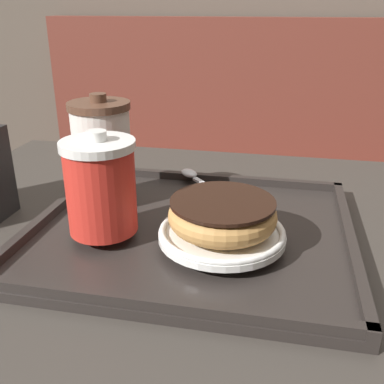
{
  "coord_description": "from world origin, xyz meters",
  "views": [
    {
      "loc": [
        0.08,
        -0.51,
        1.04
      ],
      "look_at": [
        -0.03,
        0.0,
        0.82
      ],
      "focal_mm": 42.0,
      "sensor_mm": 36.0,
      "label": 1
    }
  ],
  "objects_px": {
    "coffee_cup_front": "(101,186)",
    "donut_chocolate_glazed": "(222,214)",
    "coffee_cup_rear": "(102,149)",
    "spoon": "(196,178)"
  },
  "relations": [
    {
      "from": "coffee_cup_front",
      "to": "donut_chocolate_glazed",
      "type": "xyz_separation_m",
      "value": [
        0.15,
        0.01,
        -0.03
      ]
    },
    {
      "from": "coffee_cup_front",
      "to": "spoon",
      "type": "distance_m",
      "value": 0.21
    },
    {
      "from": "coffee_cup_rear",
      "to": "spoon",
      "type": "relative_size",
      "value": 1.24
    },
    {
      "from": "donut_chocolate_glazed",
      "to": "spoon",
      "type": "relative_size",
      "value": 1.08
    },
    {
      "from": "donut_chocolate_glazed",
      "to": "coffee_cup_rear",
      "type": "bearing_deg",
      "value": 152.4
    },
    {
      "from": "coffee_cup_front",
      "to": "donut_chocolate_glazed",
      "type": "distance_m",
      "value": 0.15
    },
    {
      "from": "coffee_cup_rear",
      "to": "spoon",
      "type": "bearing_deg",
      "value": 34.93
    },
    {
      "from": "coffee_cup_rear",
      "to": "donut_chocolate_glazed",
      "type": "distance_m",
      "value": 0.21
    },
    {
      "from": "spoon",
      "to": "coffee_cup_front",
      "type": "bearing_deg",
      "value": 114.75
    },
    {
      "from": "coffee_cup_front",
      "to": "coffee_cup_rear",
      "type": "bearing_deg",
      "value": 110.86
    }
  ]
}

